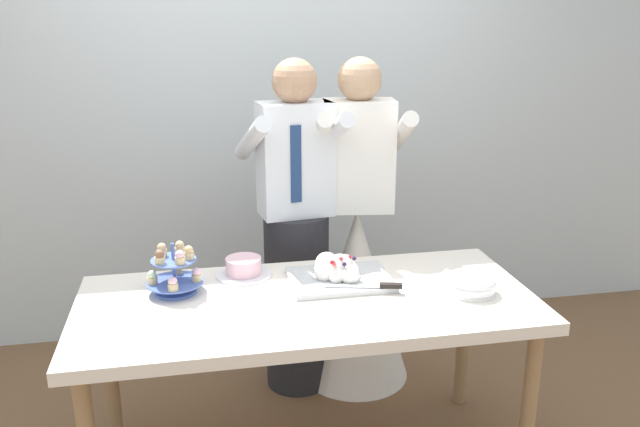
# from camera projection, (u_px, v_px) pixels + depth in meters

# --- Properties ---
(rear_wall) EXTENTS (5.20, 0.10, 2.90)m
(rear_wall) POSITION_uv_depth(u_px,v_px,m) (263.00, 87.00, 3.70)
(rear_wall) COLOR silver
(rear_wall) RESTS_ON ground_plane
(dessert_table) EXTENTS (1.80, 0.80, 0.78)m
(dessert_table) POSITION_uv_depth(u_px,v_px,m) (307.00, 315.00, 2.60)
(dessert_table) COLOR silver
(dessert_table) RESTS_ON ground_plane
(cupcake_stand) EXTENTS (0.23, 0.23, 0.21)m
(cupcake_stand) POSITION_uv_depth(u_px,v_px,m) (175.00, 272.00, 2.61)
(cupcake_stand) COLOR #4C66B2
(cupcake_stand) RESTS_ON dessert_table
(main_cake_tray) EXTENTS (0.43, 0.33, 0.13)m
(main_cake_tray) POSITION_uv_depth(u_px,v_px,m) (338.00, 273.00, 2.73)
(main_cake_tray) COLOR silver
(main_cake_tray) RESTS_ON dessert_table
(plate_stack) EXTENTS (0.20, 0.20, 0.07)m
(plate_stack) POSITION_uv_depth(u_px,v_px,m) (471.00, 285.00, 2.62)
(plate_stack) COLOR white
(plate_stack) RESTS_ON dessert_table
(round_cake) EXTENTS (0.24, 0.24, 0.08)m
(round_cake) POSITION_uv_depth(u_px,v_px,m) (244.00, 268.00, 2.79)
(round_cake) COLOR white
(round_cake) RESTS_ON dessert_table
(person_groom) EXTENTS (0.52, 0.54, 1.66)m
(person_groom) POSITION_uv_depth(u_px,v_px,m) (296.00, 247.00, 3.22)
(person_groom) COLOR #232328
(person_groom) RESTS_ON ground_plane
(person_bride) EXTENTS (0.56, 0.56, 1.66)m
(person_bride) POSITION_uv_depth(u_px,v_px,m) (356.00, 272.00, 3.34)
(person_bride) COLOR white
(person_bride) RESTS_ON ground_plane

